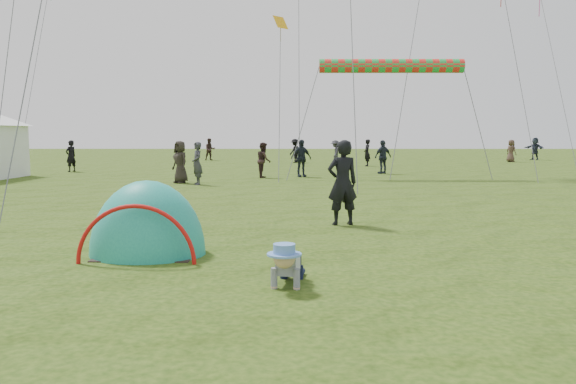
{
  "coord_description": "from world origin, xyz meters",
  "views": [
    {
      "loc": [
        0.55,
        -6.84,
        2.02
      ],
      "look_at": [
        0.51,
        2.97,
        1.0
      ],
      "focal_mm": 35.0,
      "sensor_mm": 36.0,
      "label": 1
    }
  ],
  "objects": [
    {
      "name": "ground",
      "position": [
        0.0,
        0.0,
        0.0
      ],
      "size": [
        140.0,
        140.0,
        0.0
      ],
      "primitive_type": "plane",
      "color": "#1D380B"
    },
    {
      "name": "popup_tent",
      "position": [
        -1.84,
        2.43,
        0.0
      ],
      "size": [
        1.96,
        1.62,
        2.5
      ],
      "primitive_type": "ellipsoid",
      "rotation": [
        0.0,
        0.0,
        -0.02
      ],
      "color": "teal",
      "rests_on": "ground"
    },
    {
      "name": "crowd_person_9",
      "position": [
        0.88,
        32.65,
        0.84
      ],
      "size": [
        1.13,
        1.24,
        1.67
      ],
      "primitive_type": "imported",
      "rotation": [
        0.0,
        0.0,
        4.1
      ],
      "color": "black",
      "rests_on": "ground"
    },
    {
      "name": "diamond_kite_1",
      "position": [
        0.07,
        21.47,
        7.49
      ],
      "size": [
        0.78,
        0.78,
        0.64
      ],
      "primitive_type": "plane",
      "rotation": [
        1.05,
        0.0,
        0.79
      ],
      "color": "#F8AA10"
    },
    {
      "name": "crawling_toddler",
      "position": [
        0.51,
        0.47,
        0.31
      ],
      "size": [
        0.69,
        0.9,
        0.63
      ],
      "primitive_type": null,
      "rotation": [
        0.0,
        0.0,
        -0.16
      ],
      "color": "black",
      "rests_on": "ground"
    },
    {
      "name": "crowd_person_6",
      "position": [
        5.35,
        28.28,
        0.84
      ],
      "size": [
        0.43,
        0.63,
        1.68
      ],
      "primitive_type": "imported",
      "rotation": [
        0.0,
        0.0,
        4.76
      ],
      "color": "black",
      "rests_on": "ground"
    },
    {
      "name": "crowd_person_0",
      "position": [
        -11.19,
        23.13,
        0.84
      ],
      "size": [
        0.65,
        0.73,
        1.68
      ],
      "primitive_type": "imported",
      "rotation": [
        0.0,
        0.0,
        4.2
      ],
      "color": "black",
      "rests_on": "ground"
    },
    {
      "name": "standing_adult",
      "position": [
        1.71,
        5.52,
        0.94
      ],
      "size": [
        0.78,
        0.6,
        1.89
      ],
      "primitive_type": "imported",
      "rotation": [
        0.0,
        0.0,
        3.38
      ],
      "color": "black",
      "rests_on": "ground"
    },
    {
      "name": "crowd_person_4",
      "position": [
        -3.98,
        16.19,
        0.87
      ],
      "size": [
        0.98,
        1.0,
        1.74
      ],
      "primitive_type": "imported",
      "rotation": [
        0.0,
        0.0,
        5.46
      ],
      "color": "black",
      "rests_on": "ground"
    },
    {
      "name": "crowd_person_7",
      "position": [
        -5.62,
        36.23,
        0.84
      ],
      "size": [
        0.99,
        0.89,
        1.69
      ],
      "primitive_type": "imported",
      "rotation": [
        0.0,
        0.0,
        0.36
      ],
      "color": "#32211F",
      "rests_on": "ground"
    },
    {
      "name": "crowd_person_12",
      "position": [
        -3.15,
        15.42,
        0.85
      ],
      "size": [
        0.63,
        0.74,
        1.71
      ],
      "primitive_type": "imported",
      "rotation": [
        0.0,
        0.0,
        5.15
      ],
      "color": "#303037",
      "rests_on": "ground"
    },
    {
      "name": "crowd_person_5",
      "position": [
        19.65,
        37.09,
        0.88
      ],
      "size": [
        1.32,
        1.64,
        1.75
      ],
      "primitive_type": "imported",
      "rotation": [
        0.0,
        0.0,
        5.29
      ],
      "color": "#212836",
      "rests_on": "ground"
    },
    {
      "name": "crowd_person_10",
      "position": [
        16.51,
        33.81,
        0.8
      ],
      "size": [
        0.82,
        0.93,
        1.61
      ],
      "primitive_type": "imported",
      "rotation": [
        0.0,
        0.0,
        2.07
      ],
      "color": "#463229",
      "rests_on": "ground"
    },
    {
      "name": "crowd_person_3",
      "position": [
        3.41,
        28.81,
        0.81
      ],
      "size": [
        0.74,
        1.12,
        1.63
      ],
      "primitive_type": "imported",
      "rotation": [
        0.0,
        0.0,
        4.58
      ],
      "color": "#302F37",
      "rests_on": "ground"
    },
    {
      "name": "crowd_person_1",
      "position": [
        -0.68,
        19.05,
        0.82
      ],
      "size": [
        0.7,
        0.85,
        1.63
      ],
      "primitive_type": "imported",
      "rotation": [
        0.0,
        0.0,
        1.68
      ],
      "color": "black",
      "rests_on": "ground"
    },
    {
      "name": "crowd_person_2",
      "position": [
        5.26,
        21.69,
        0.86
      ],
      "size": [
        1.08,
        0.86,
        1.71
      ],
      "primitive_type": "imported",
      "rotation": [
        0.0,
        0.0,
        3.67
      ],
      "color": "#202731",
      "rests_on": "ground"
    },
    {
      "name": "crowd_person_8",
      "position": [
        1.06,
        19.57,
        0.88
      ],
      "size": [
        1.12,
        0.81,
        1.76
      ],
      "primitive_type": "imported",
      "rotation": [
        0.0,
        0.0,
        0.41
      ],
      "color": "black",
      "rests_on": "ground"
    },
    {
      "name": "rainbow_tube_kite",
      "position": [
        5.21,
        19.53,
        5.14
      ],
      "size": [
        6.64,
        0.64,
        0.64
      ],
      "primitive_type": "cylinder",
      "rotation": [
        0.0,
        1.57,
        0.0
      ],
      "color": "red"
    }
  ]
}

